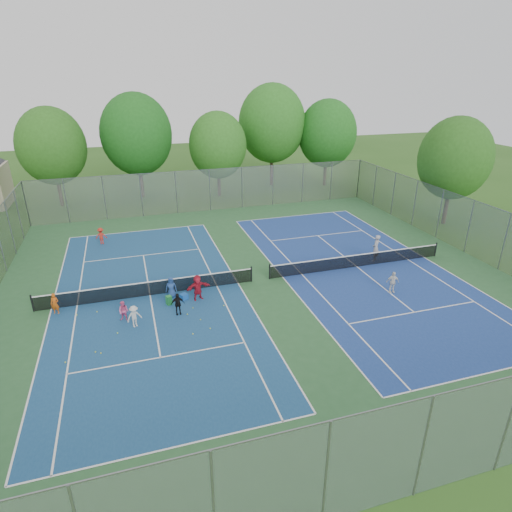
{
  "coord_description": "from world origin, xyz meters",
  "views": [
    {
      "loc": [
        -7.59,
        -23.59,
        12.37
      ],
      "look_at": [
        0.0,
        1.0,
        1.3
      ],
      "focal_mm": 30.0,
      "sensor_mm": 36.0,
      "label": 1
    }
  ],
  "objects_px": {
    "net_right": "(357,261)",
    "ball_hopper": "(169,300)",
    "ball_crate": "(184,297)",
    "instructor": "(376,248)",
    "net_left": "(149,289)"
  },
  "relations": [
    {
      "from": "net_right",
      "to": "ball_hopper",
      "type": "bearing_deg",
      "value": -173.68
    },
    {
      "from": "ball_crate",
      "to": "net_right",
      "type": "bearing_deg",
      "value": 4.93
    },
    {
      "from": "ball_crate",
      "to": "instructor",
      "type": "relative_size",
      "value": 0.2
    },
    {
      "from": "net_right",
      "to": "ball_hopper",
      "type": "xyz_separation_m",
      "value": [
        -13.02,
        -1.44,
        -0.17
      ]
    },
    {
      "from": "net_left",
      "to": "ball_crate",
      "type": "xyz_separation_m",
      "value": [
        1.9,
        -1.04,
        -0.29
      ]
    },
    {
      "from": "net_right",
      "to": "ball_crate",
      "type": "bearing_deg",
      "value": -175.07
    },
    {
      "from": "net_left",
      "to": "instructor",
      "type": "relative_size",
      "value": 6.62
    },
    {
      "from": "instructor",
      "to": "ball_crate",
      "type": "bearing_deg",
      "value": -34.28
    },
    {
      "from": "net_right",
      "to": "instructor",
      "type": "relative_size",
      "value": 6.62
    },
    {
      "from": "ball_crate",
      "to": "ball_hopper",
      "type": "bearing_deg",
      "value": -156.48
    },
    {
      "from": "net_right",
      "to": "instructor",
      "type": "height_order",
      "value": "instructor"
    },
    {
      "from": "net_right",
      "to": "ball_hopper",
      "type": "relative_size",
      "value": 22.98
    },
    {
      "from": "net_right",
      "to": "instructor",
      "type": "bearing_deg",
      "value": 18.46
    },
    {
      "from": "net_right",
      "to": "ball_crate",
      "type": "xyz_separation_m",
      "value": [
        -12.1,
        -1.04,
        -0.29
      ]
    },
    {
      "from": "ball_crate",
      "to": "instructor",
      "type": "distance_m",
      "value": 13.94
    }
  ]
}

